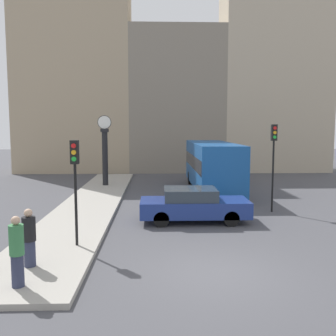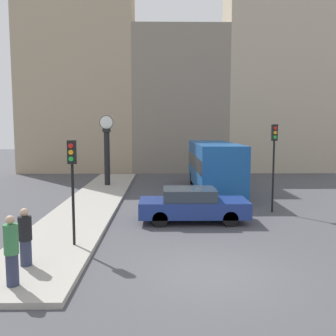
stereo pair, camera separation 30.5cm
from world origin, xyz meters
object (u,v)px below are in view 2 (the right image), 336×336
Objects in this scene: traffic_light_near at (72,170)px; pedestrian_green_hoodie at (11,251)px; traffic_light_far at (274,150)px; bus_distant at (213,164)px; sedan_car at (193,205)px; street_clock at (107,152)px; pedestrian_black_jacket at (25,237)px.

traffic_light_near is 1.97× the size of pedestrian_green_hoodie.
traffic_light_near is 0.83× the size of traffic_light_far.
bus_distant is 5.48× the size of pedestrian_green_hoodie.
traffic_light_far is at bearing 43.86° from pedestrian_green_hoodie.
traffic_light_near is at bearing -146.70° from traffic_light_far.
sedan_car is 0.48× the size of bus_distant.
street_clock reaches higher than pedestrian_black_jacket.
bus_distant reaches higher than sedan_car.
traffic_light_near is 3.64m from pedestrian_green_hoodie.
traffic_light_far is 2.55× the size of pedestrian_black_jacket.
traffic_light_far is at bearing -40.55° from street_clock.
traffic_light_far is at bearing 33.30° from traffic_light_near.
sedan_car is 10.73m from street_clock.
bus_distant is at bearing 75.92° from sedan_car.
street_clock is (-0.79, 12.95, -0.26)m from traffic_light_near.
bus_distant is at bearing -14.12° from street_clock.
sedan_car is 1.34× the size of traffic_light_near.
pedestrian_green_hoodie is (0.04, -16.14, -1.34)m from street_clock.
pedestrian_black_jacket is (-7.01, -13.06, -0.77)m from bus_distant.
traffic_light_far is at bearing 38.50° from pedestrian_black_jacket.
pedestrian_black_jacket is at bearing -116.13° from traffic_light_near.
street_clock is 14.86m from pedestrian_black_jacket.
traffic_light_far is 11.70m from pedestrian_black_jacket.
pedestrian_black_jacket is at bearing -141.50° from traffic_light_far.
street_clock reaches higher than pedestrian_green_hoodie.
pedestrian_green_hoodie is at bearing -115.44° from bus_distant.
pedestrian_green_hoodie is (-4.94, -6.77, 0.30)m from sedan_car.
street_clock reaches higher than traffic_light_far.
pedestrian_green_hoodie is (-8.86, -8.52, -1.92)m from traffic_light_far.
pedestrian_green_hoodie is at bearing -103.20° from traffic_light_near.
bus_distant is at bearing 64.56° from pedestrian_green_hoodie.
traffic_light_far is 0.89× the size of street_clock.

